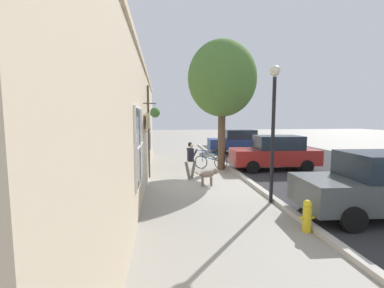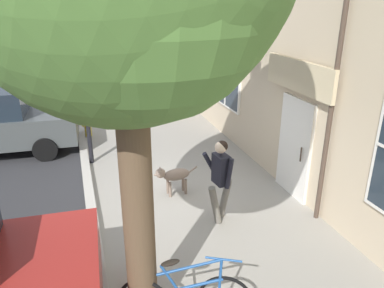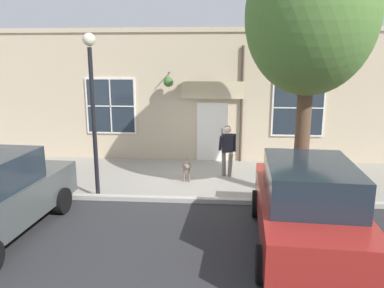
{
  "view_description": "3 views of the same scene",
  "coord_description": "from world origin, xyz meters",
  "px_view_note": "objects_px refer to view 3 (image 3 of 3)",
  "views": [
    {
      "loc": [
        -1.6,
        -10.07,
        2.68
      ],
      "look_at": [
        -0.32,
        0.32,
        1.59
      ],
      "focal_mm": 24.0,
      "sensor_mm": 36.0,
      "label": 1
    },
    {
      "loc": [
        2.06,
        6.55,
        3.98
      ],
      "look_at": [
        0.16,
        0.63,
        1.51
      ],
      "focal_mm": 35.0,
      "sensor_mm": 36.0,
      "label": 2
    },
    {
      "loc": [
        11.05,
        0.65,
        3.59
      ],
      "look_at": [
        -0.48,
        -0.24,
        0.97
      ],
      "focal_mm": 35.0,
      "sensor_mm": 36.0,
      "label": 3
    }
  ],
  "objects_px": {
    "dog_on_leash": "(187,166)",
    "street_lamp": "(92,91)",
    "street_tree_by_curb": "(312,23)",
    "fire_hydrant": "(23,180)",
    "pedestrian_walking": "(227,146)",
    "parked_car_mid_block": "(306,205)",
    "leaning_bicycle": "(303,179)"
  },
  "relations": [
    {
      "from": "fire_hydrant",
      "to": "dog_on_leash",
      "type": "bearing_deg",
      "value": 109.56
    },
    {
      "from": "parked_car_mid_block",
      "to": "street_lamp",
      "type": "xyz_separation_m",
      "value": [
        -2.37,
        -4.9,
        1.94
      ]
    },
    {
      "from": "leaning_bicycle",
      "to": "street_lamp",
      "type": "xyz_separation_m",
      "value": [
        0.83,
        -5.54,
        2.44
      ]
    },
    {
      "from": "parked_car_mid_block",
      "to": "leaning_bicycle",
      "type": "bearing_deg",
      "value": 168.54
    },
    {
      "from": "dog_on_leash",
      "to": "fire_hydrant",
      "type": "bearing_deg",
      "value": -70.44
    },
    {
      "from": "street_tree_by_curb",
      "to": "street_lamp",
      "type": "bearing_deg",
      "value": -86.19
    },
    {
      "from": "pedestrian_walking",
      "to": "street_lamp",
      "type": "bearing_deg",
      "value": -58.27
    },
    {
      "from": "street_tree_by_curb",
      "to": "fire_hydrant",
      "type": "height_order",
      "value": "street_tree_by_curb"
    },
    {
      "from": "pedestrian_walking",
      "to": "parked_car_mid_block",
      "type": "height_order",
      "value": "parked_car_mid_block"
    },
    {
      "from": "parked_car_mid_block",
      "to": "fire_hydrant",
      "type": "xyz_separation_m",
      "value": [
        -2.41,
        -6.97,
        -0.48
      ]
    },
    {
      "from": "leaning_bicycle",
      "to": "dog_on_leash",
      "type": "bearing_deg",
      "value": -102.64
    },
    {
      "from": "pedestrian_walking",
      "to": "street_tree_by_curb",
      "type": "xyz_separation_m",
      "value": [
        1.78,
        1.92,
        3.48
      ]
    },
    {
      "from": "street_lamp",
      "to": "pedestrian_walking",
      "type": "bearing_deg",
      "value": 121.73
    },
    {
      "from": "leaning_bicycle",
      "to": "pedestrian_walking",
      "type": "bearing_deg",
      "value": -122.07
    },
    {
      "from": "pedestrian_walking",
      "to": "street_lamp",
      "type": "height_order",
      "value": "street_lamp"
    },
    {
      "from": "street_lamp",
      "to": "fire_hydrant",
      "type": "relative_size",
      "value": 5.49
    },
    {
      "from": "street_tree_by_curb",
      "to": "leaning_bicycle",
      "type": "distance_m",
      "value": 4.09
    },
    {
      "from": "pedestrian_walking",
      "to": "dog_on_leash",
      "type": "xyz_separation_m",
      "value": [
        0.57,
        -1.22,
        -0.51
      ]
    },
    {
      "from": "pedestrian_walking",
      "to": "parked_car_mid_block",
      "type": "relative_size",
      "value": 0.37
    },
    {
      "from": "dog_on_leash",
      "to": "leaning_bicycle",
      "type": "relative_size",
      "value": 0.6
    },
    {
      "from": "pedestrian_walking",
      "to": "fire_hydrant",
      "type": "bearing_deg",
      "value": -69.24
    },
    {
      "from": "pedestrian_walking",
      "to": "dog_on_leash",
      "type": "relative_size",
      "value": 1.63
    },
    {
      "from": "dog_on_leash",
      "to": "street_lamp",
      "type": "bearing_deg",
      "value": -54.9
    },
    {
      "from": "street_tree_by_curb",
      "to": "pedestrian_walking",
      "type": "bearing_deg",
      "value": -132.84
    },
    {
      "from": "street_tree_by_curb",
      "to": "parked_car_mid_block",
      "type": "relative_size",
      "value": 1.48
    },
    {
      "from": "street_tree_by_curb",
      "to": "street_lamp",
      "type": "height_order",
      "value": "street_tree_by_curb"
    },
    {
      "from": "dog_on_leash",
      "to": "street_tree_by_curb",
      "type": "bearing_deg",
      "value": 68.84
    },
    {
      "from": "fire_hydrant",
      "to": "street_lamp",
      "type": "bearing_deg",
      "value": 88.84
    },
    {
      "from": "pedestrian_walking",
      "to": "street_tree_by_curb",
      "type": "distance_m",
      "value": 4.35
    },
    {
      "from": "parked_car_mid_block",
      "to": "street_lamp",
      "type": "bearing_deg",
      "value": -115.82
    },
    {
      "from": "street_tree_by_curb",
      "to": "street_lamp",
      "type": "distance_m",
      "value": 5.63
    },
    {
      "from": "parked_car_mid_block",
      "to": "fire_hydrant",
      "type": "distance_m",
      "value": 7.39
    }
  ]
}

